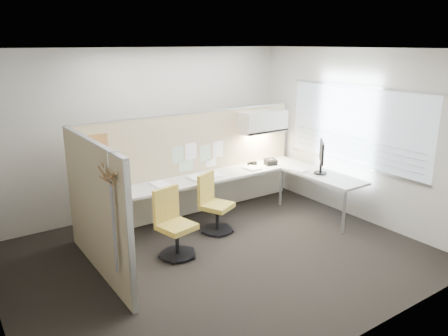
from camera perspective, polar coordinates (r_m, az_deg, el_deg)
floor at (r=6.23m, az=-0.74°, el=-11.46°), size 5.50×4.50×0.01m
ceiling at (r=5.52m, az=-0.85°, el=15.35°), size 5.50×4.50×0.01m
wall_back at (r=7.64m, az=-10.26°, el=4.70°), size 5.50×0.02×2.80m
wall_front at (r=4.13m, az=16.92°, el=-5.58°), size 5.50×0.02×2.80m
wall_right at (r=7.56m, az=16.85°, el=4.14°), size 0.02×4.50×2.80m
window_pane at (r=7.51m, az=16.82°, el=5.24°), size 0.01×2.80×1.30m
partition_back at (r=7.45m, az=-4.12°, el=0.46°), size 4.10×0.06×1.75m
partition_left at (r=5.69m, az=-16.37°, el=-5.18°), size 0.06×2.20×1.75m
desk at (r=7.34m, az=0.38°, el=-1.96°), size 4.00×2.07×0.73m
overhead_bin at (r=7.90m, az=5.09°, el=6.07°), size 0.90×0.36×0.38m
task_light_strip at (r=7.93m, az=5.05°, el=4.58°), size 0.60×0.06×0.02m
pinned_papers at (r=7.42m, az=-3.48°, el=1.67°), size 1.01×0.00×0.47m
poster at (r=6.64m, az=-16.03°, el=2.80°), size 0.28×0.00×0.35m
chair_left at (r=6.12m, az=-6.63°, el=-7.45°), size 0.53×0.54×0.95m
chair_right at (r=6.84m, az=-1.39°, el=-4.89°), size 0.57×0.58×0.92m
monitor at (r=7.50m, az=12.61°, el=1.62°), size 0.38×0.41×0.56m
phone at (r=7.99m, az=6.07°, el=0.80°), size 0.25×0.23×0.12m
stapler at (r=7.95m, az=3.53°, el=0.60°), size 0.14×0.05×0.05m
tape_dispenser at (r=7.95m, az=3.92°, el=0.62°), size 0.10×0.06×0.06m
coat_hook at (r=4.79m, az=-14.80°, el=-2.24°), size 0.18×0.46×1.37m
paper_stack_0 at (r=6.55m, az=-13.37°, el=-3.32°), size 0.23×0.30×0.04m
paper_stack_1 at (r=6.90m, az=-8.34°, el=-2.11°), size 0.24×0.31×0.02m
paper_stack_2 at (r=7.12m, az=-3.65°, el=-1.31°), size 0.24×0.31×0.04m
paper_stack_3 at (r=7.33m, az=-1.39°, el=-0.87°), size 0.28×0.34×0.02m
paper_stack_4 at (r=7.71m, az=3.66°, el=-0.02°), size 0.25×0.32×0.02m
paper_stack_5 at (r=7.71m, az=9.73°, el=-0.21°), size 0.27×0.33×0.02m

